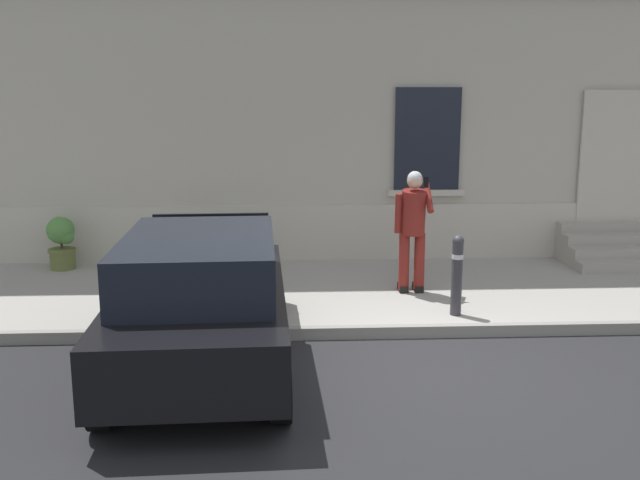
# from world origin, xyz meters

# --- Properties ---
(ground_plane) EXTENTS (80.00, 80.00, 0.00)m
(ground_plane) POSITION_xyz_m (0.00, 0.00, 0.00)
(ground_plane) COLOR #232326
(sidewalk) EXTENTS (24.00, 3.60, 0.15)m
(sidewalk) POSITION_xyz_m (0.00, 2.80, 0.07)
(sidewalk) COLOR #99968E
(sidewalk) RESTS_ON ground
(curb_edge) EXTENTS (24.00, 0.12, 0.15)m
(curb_edge) POSITION_xyz_m (0.00, 0.94, 0.07)
(curb_edge) COLOR gray
(curb_edge) RESTS_ON ground
(building_facade) EXTENTS (24.00, 1.52, 7.50)m
(building_facade) POSITION_xyz_m (0.01, 5.29, 3.73)
(building_facade) COLOR #B2AD9E
(building_facade) RESTS_ON ground
(entrance_stoop) EXTENTS (1.85, 1.28, 0.64)m
(entrance_stoop) POSITION_xyz_m (4.34, 4.12, 0.39)
(entrance_stoop) COLOR #9E998E
(entrance_stoop) RESTS_ON sidewalk
(hatchback_car_black) EXTENTS (1.90, 4.12, 1.50)m
(hatchback_car_black) POSITION_xyz_m (-2.16, 0.05, 0.79)
(hatchback_car_black) COLOR black
(hatchback_car_black) RESTS_ON ground
(bollard_near_person) EXTENTS (0.15, 0.15, 1.04)m
(bollard_near_person) POSITION_xyz_m (0.93, 1.35, 0.71)
(bollard_near_person) COLOR #333338
(bollard_near_person) RESTS_ON sidewalk
(bollard_far_left) EXTENTS (0.15, 0.15, 1.04)m
(bollard_far_left) POSITION_xyz_m (-2.45, 1.35, 0.71)
(bollard_far_left) COLOR #333338
(bollard_far_left) RESTS_ON sidewalk
(person_on_phone) EXTENTS (0.51, 0.48, 1.75)m
(person_on_phone) POSITION_xyz_m (0.54, 2.42, 1.15)
(person_on_phone) COLOR maroon
(person_on_phone) RESTS_ON sidewalk
(planter_olive) EXTENTS (0.44, 0.44, 0.86)m
(planter_olive) POSITION_xyz_m (-4.86, 4.12, 0.61)
(planter_olive) COLOR #606B38
(planter_olive) RESTS_ON sidewalk
(planter_charcoal) EXTENTS (0.44, 0.44, 0.86)m
(planter_charcoal) POSITION_xyz_m (-2.14, 3.92, 0.61)
(planter_charcoal) COLOR #2D2D30
(planter_charcoal) RESTS_ON sidewalk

